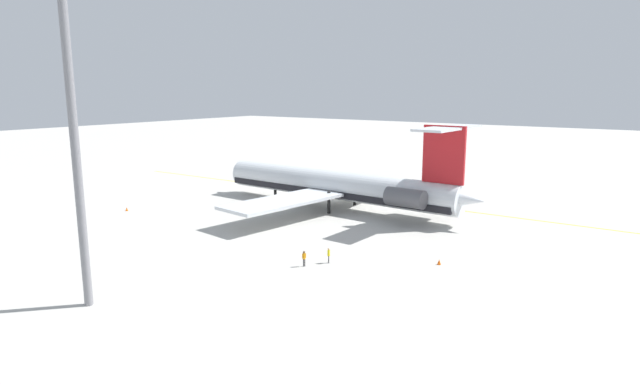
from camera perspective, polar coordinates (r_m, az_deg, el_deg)
The scene contains 8 objects.
ground at distance 87.33m, azimuth 1.07°, elevation -0.79°, with size 395.16×395.16×0.00m, color #B7B5AD.
main_jetliner at distance 79.63m, azimuth 2.39°, elevation 0.70°, with size 45.47×40.41×13.25m.
ground_crew_near_nose at distance 55.57m, azimuth 0.94°, elevation -6.62°, with size 0.27×0.36×1.65m.
ground_crew_near_tail at distance 54.56m, azimuth -1.72°, elevation -6.95°, with size 0.28×0.35×1.65m.
safety_cone_nose at distance 56.67m, azimuth 12.68°, elevation -7.35°, with size 0.40×0.40×0.55m, color #EA590F.
safety_cone_wingtip at distance 84.12m, azimuth -20.06°, elevation -1.73°, with size 0.40×0.40×0.55m, color #EA590F.
taxiway_centreline at distance 88.46m, azimuth 4.80°, elevation -0.67°, with size 105.78×0.36×0.01m, color gold.
light_mast at distance 46.37m, azimuth -25.08°, elevation 7.62°, with size 4.00×0.70×29.45m.
Camera 1 is at (-47.78, 70.87, 17.90)m, focal length 29.77 mm.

